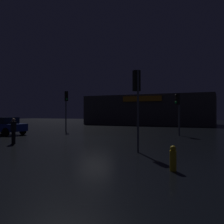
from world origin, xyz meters
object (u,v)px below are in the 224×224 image
store_building (150,110)px  pedestrian (14,129)px  traffic_signal_opposite (66,102)px  traffic_signal_cross_left (137,89)px  fire_hydrant (173,158)px  traffic_signal_main (178,106)px  car_near (5,126)px

store_building → pedestrian: (-0.44, -30.70, -1.57)m
traffic_signal_opposite → traffic_signal_cross_left: bearing=-42.2°
store_building → pedestrian: bearing=-90.8°
pedestrian → fire_hydrant: (10.45, -3.33, -0.51)m
traffic_signal_main → pedestrian: bearing=-130.3°
store_building → traffic_signal_opposite: 20.82m
car_near → fire_hydrant: (16.26, -7.92, -0.39)m
traffic_signal_cross_left → traffic_signal_opposite: bearing=137.8°
traffic_signal_opposite → car_near: bearing=-116.1°
traffic_signal_cross_left → fire_hydrant: 4.94m
traffic_signal_opposite → traffic_signal_cross_left: 15.06m
store_building → fire_hydrant: (10.01, -34.02, -2.08)m
traffic_signal_main → traffic_signal_cross_left: size_ratio=0.90×
car_near → traffic_signal_opposite: bearing=63.9°
traffic_signal_cross_left → fire_hydrant: size_ratio=4.81×
store_building → fire_hydrant: bearing=-73.6°
traffic_signal_main → traffic_signal_cross_left: bearing=-92.5°
traffic_signal_main → traffic_signal_cross_left: traffic_signal_cross_left is taller
traffic_signal_main → car_near: size_ratio=0.91×
traffic_signal_opposite → traffic_signal_cross_left: size_ratio=1.05×
store_building → traffic_signal_cross_left: (7.64, -30.64, 0.62)m
traffic_signal_cross_left → fire_hydrant: bearing=-55.0°
fire_hydrant → traffic_signal_opposite: bearing=135.0°
traffic_signal_opposite → pedestrian: size_ratio=2.65×
traffic_signal_opposite → traffic_signal_cross_left: (11.15, -10.13, 0.01)m
traffic_signal_opposite → traffic_signal_main: bearing=-0.7°
car_near → store_building: bearing=76.5°
traffic_signal_opposite → traffic_signal_cross_left: traffic_signal_opposite is taller
traffic_signal_opposite → fire_hydrant: traffic_signal_opposite is taller
traffic_signal_main → fire_hydrant: traffic_signal_main is taller
car_near → fire_hydrant: size_ratio=4.77×
store_building → traffic_signal_cross_left: size_ratio=5.33×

